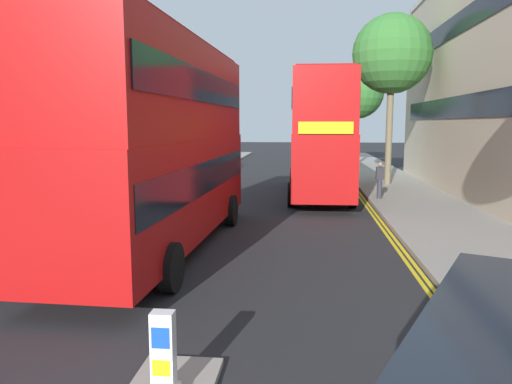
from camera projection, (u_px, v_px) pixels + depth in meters
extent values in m
cube|color=gray|center=(448.00, 225.00, 16.47)|extent=(4.00, 80.00, 0.14)
cube|color=gray|center=(78.00, 217.00, 17.76)|extent=(4.00, 80.00, 0.14)
cube|color=yellow|center=(395.00, 239.00, 14.71)|extent=(0.10, 56.00, 0.01)
cube|color=yellow|center=(390.00, 239.00, 14.73)|extent=(0.10, 56.00, 0.01)
cube|color=white|center=(163.00, 349.00, 5.95)|extent=(0.28, 0.20, 0.95)
cube|color=blue|center=(160.00, 338.00, 5.82)|extent=(0.22, 0.01, 0.26)
cube|color=yellow|center=(161.00, 368.00, 5.87)|extent=(0.22, 0.01, 0.20)
cube|color=#B20F0F|center=(163.00, 187.00, 13.34)|extent=(2.87, 10.88, 2.60)
cube|color=#B20F0F|center=(160.00, 91.00, 12.99)|extent=(2.81, 10.66, 2.50)
cube|color=black|center=(163.00, 176.00, 13.30)|extent=(2.88, 10.45, 0.84)
cube|color=black|center=(160.00, 88.00, 12.97)|extent=(2.86, 10.23, 0.80)
cube|color=yellow|center=(208.00, 128.00, 18.40)|extent=(2.00, 0.13, 0.44)
cube|color=maroon|center=(159.00, 41.00, 12.80)|extent=(2.58, 9.79, 0.10)
cylinder|color=black|center=(160.00, 209.00, 16.96)|extent=(0.34, 1.05, 1.04)
cylinder|color=black|center=(231.00, 211.00, 16.63)|extent=(0.34, 1.05, 1.04)
cylinder|color=black|center=(57.00, 263.00, 10.39)|extent=(0.34, 1.05, 1.04)
cylinder|color=black|center=(171.00, 267.00, 10.06)|extent=(0.34, 1.05, 1.04)
cube|color=#B20F0F|center=(319.00, 159.00, 23.39)|extent=(2.68, 10.84, 2.60)
cube|color=#B20F0F|center=(320.00, 105.00, 23.04)|extent=(2.63, 10.62, 2.50)
cube|color=black|center=(319.00, 153.00, 23.35)|extent=(2.70, 10.41, 0.84)
cube|color=black|center=(320.00, 103.00, 23.02)|extent=(2.69, 10.19, 0.80)
cube|color=yellow|center=(326.00, 128.00, 17.87)|extent=(2.00, 0.09, 0.44)
cube|color=maroon|center=(320.00, 77.00, 22.86)|extent=(2.41, 9.76, 0.10)
cylinder|color=black|center=(352.00, 195.00, 20.16)|extent=(0.32, 1.04, 1.04)
cylinder|color=black|center=(291.00, 195.00, 20.36)|extent=(0.32, 1.04, 1.04)
cylinder|color=black|center=(339.00, 177.00, 26.76)|extent=(0.32, 1.04, 1.04)
cylinder|color=black|center=(293.00, 177.00, 26.97)|extent=(0.32, 1.04, 1.04)
cylinder|color=#2D2D38|center=(379.00, 189.00, 21.72)|extent=(0.22, 0.22, 0.85)
cube|color=#26262B|center=(380.00, 173.00, 21.62)|extent=(0.34, 0.22, 0.56)
sphere|color=#9E7051|center=(380.00, 164.00, 21.56)|extent=(0.20, 0.20, 0.20)
cylinder|color=#6B6047|center=(356.00, 137.00, 39.51)|extent=(0.32, 0.32, 4.51)
cylinder|color=#6B6047|center=(365.00, 102.00, 38.91)|extent=(0.44, 1.35, 1.00)
cylinder|color=#6B6047|center=(358.00, 105.00, 39.56)|extent=(0.93, 0.32, 0.70)
cylinder|color=#6B6047|center=(350.00, 102.00, 39.60)|extent=(0.97, 1.17, 1.03)
cylinder|color=#6B6047|center=(353.00, 103.00, 38.79)|extent=(0.90, 0.79, 0.80)
cylinder|color=#6B6047|center=(360.00, 103.00, 38.66)|extent=(1.04, 0.58, 0.82)
sphere|color=#33702D|center=(357.00, 92.00, 39.02)|extent=(4.23, 4.23, 4.23)
cylinder|color=#6B6047|center=(389.00, 132.00, 26.45)|extent=(0.35, 0.35, 5.70)
cylinder|color=#6B6047|center=(398.00, 73.00, 26.08)|extent=(0.35, 0.87, 0.66)
cylinder|color=#6B6047|center=(384.00, 72.00, 26.37)|extent=(0.80, 0.77, 0.74)
cylinder|color=#6B6047|center=(386.00, 70.00, 25.64)|extent=(0.92, 0.84, 0.84)
sphere|color=#33702D|center=(392.00, 54.00, 25.88)|extent=(4.17, 4.17, 4.17)
cube|color=black|center=(480.00, 9.00, 19.36)|extent=(0.04, 24.64, 1.00)
cube|color=black|center=(474.00, 105.00, 19.88)|extent=(0.04, 24.64, 1.00)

